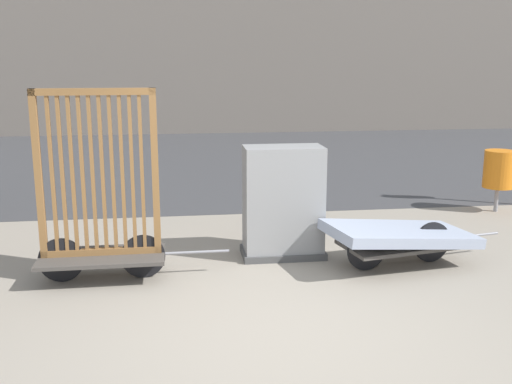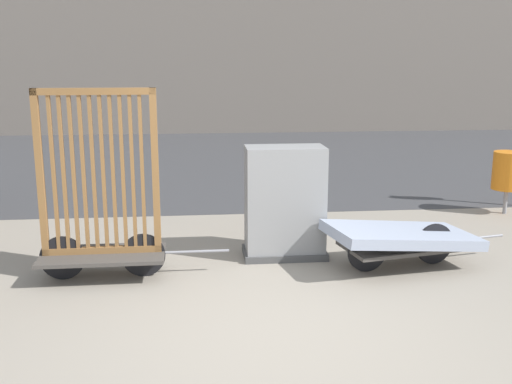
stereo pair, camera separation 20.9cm
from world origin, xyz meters
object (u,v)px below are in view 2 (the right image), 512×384
Objects in this scene: bike_cart_with_mattress at (402,238)px; utility_cabinet at (285,206)px; bike_cart_with_bedframe at (101,212)px; trash_bin at (508,171)px.

utility_cabinet is (-1.26, 0.53, 0.27)m from bike_cart_with_mattress.
bike_cart_with_mattress is at bearing -22.91° from utility_cabinet.
bike_cart_with_bedframe is 0.90× the size of bike_cart_with_mattress.
bike_cart_with_mattress is 1.39m from utility_cabinet.
bike_cart_with_bedframe is at bearing -165.35° from utility_cabinet.
utility_cabinet is 4.02m from trash_bin.
bike_cart_with_bedframe is 3.32m from bike_cart_with_mattress.
utility_cabinet is at bearing -155.40° from trash_bin.
bike_cart_with_bedframe reaches higher than utility_cabinet.
bike_cart_with_mattress is (3.30, 0.00, -0.38)m from bike_cart_with_bedframe.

